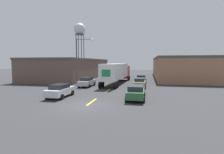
{
  "coord_description": "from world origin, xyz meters",
  "views": [
    {
      "loc": [
        5.58,
        -15.45,
        4.06
      ],
      "look_at": [
        0.07,
        11.47,
        1.74
      ],
      "focal_mm": 28.0,
      "sensor_mm": 36.0,
      "label": 1
    }
  ],
  "objects_px": {
    "parked_car_left_near": "(60,90)",
    "street_lamp": "(79,58)",
    "parked_car_left_far": "(87,82)",
    "parked_car_right_near": "(136,92)",
    "water_tower": "(80,30)",
    "parked_car_right_far": "(141,79)",
    "parked_car_right_mid": "(140,83)",
    "semi_truck": "(117,72)"
  },
  "relations": [
    {
      "from": "water_tower",
      "to": "street_lamp",
      "type": "relative_size",
      "value": 2.49
    },
    {
      "from": "parked_car_left_far",
      "to": "semi_truck",
      "type": "bearing_deg",
      "value": 50.29
    },
    {
      "from": "parked_car_right_mid",
      "to": "street_lamp",
      "type": "xyz_separation_m",
      "value": [
        -10.44,
        0.17,
        3.94
      ]
    },
    {
      "from": "parked_car_left_near",
      "to": "water_tower",
      "type": "bearing_deg",
      "value": 109.38
    },
    {
      "from": "semi_truck",
      "to": "parked_car_right_mid",
      "type": "xyz_separation_m",
      "value": [
        4.43,
        -4.54,
        -1.5
      ]
    },
    {
      "from": "parked_car_right_mid",
      "to": "water_tower",
      "type": "relative_size",
      "value": 0.21
    },
    {
      "from": "semi_truck",
      "to": "parked_car_right_near",
      "type": "distance_m",
      "value": 14.61
    },
    {
      "from": "parked_car_right_far",
      "to": "parked_car_left_near",
      "type": "bearing_deg",
      "value": -117.84
    },
    {
      "from": "parked_car_right_mid",
      "to": "semi_truck",
      "type": "bearing_deg",
      "value": 134.29
    },
    {
      "from": "parked_car_left_near",
      "to": "parked_car_right_mid",
      "type": "xyz_separation_m",
      "value": [
        8.73,
        9.75,
        0.0
      ]
    },
    {
      "from": "parked_car_right_mid",
      "to": "water_tower",
      "type": "bearing_deg",
      "value": 122.94
    },
    {
      "from": "parked_car_left_far",
      "to": "parked_car_left_near",
      "type": "relative_size",
      "value": 1.0
    },
    {
      "from": "parked_car_left_far",
      "to": "parked_car_right_far",
      "type": "bearing_deg",
      "value": 40.37
    },
    {
      "from": "semi_truck",
      "to": "parked_car_right_far",
      "type": "xyz_separation_m",
      "value": [
        4.43,
        2.24,
        -1.5
      ]
    },
    {
      "from": "parked_car_right_near",
      "to": "water_tower",
      "type": "distance_m",
      "value": 59.31
    },
    {
      "from": "parked_car_right_far",
      "to": "parked_car_left_far",
      "type": "bearing_deg",
      "value": -139.63
    },
    {
      "from": "parked_car_right_near",
      "to": "parked_car_right_far",
      "type": "xyz_separation_m",
      "value": [
        0.0,
        16.09,
        0.0
      ]
    },
    {
      "from": "parked_car_left_far",
      "to": "parked_car_right_near",
      "type": "distance_m",
      "value": 12.3
    },
    {
      "from": "parked_car_right_near",
      "to": "street_lamp",
      "type": "height_order",
      "value": "street_lamp"
    },
    {
      "from": "semi_truck",
      "to": "water_tower",
      "type": "distance_m",
      "value": 45.3
    },
    {
      "from": "parked_car_right_near",
      "to": "parked_car_right_far",
      "type": "relative_size",
      "value": 1.0
    },
    {
      "from": "semi_truck",
      "to": "parked_car_right_far",
      "type": "height_order",
      "value": "semi_truck"
    },
    {
      "from": "parked_car_left_far",
      "to": "parked_car_left_near",
      "type": "distance_m",
      "value": 9.1
    },
    {
      "from": "semi_truck",
      "to": "parked_car_left_near",
      "type": "bearing_deg",
      "value": -104.02
    },
    {
      "from": "parked_car_left_far",
      "to": "parked_car_left_near",
      "type": "bearing_deg",
      "value": -90.0
    },
    {
      "from": "parked_car_right_near",
      "to": "water_tower",
      "type": "bearing_deg",
      "value": 117.84
    },
    {
      "from": "parked_car_left_near",
      "to": "street_lamp",
      "type": "distance_m",
      "value": 10.81
    },
    {
      "from": "parked_car_right_mid",
      "to": "water_tower",
      "type": "distance_m",
      "value": 51.64
    },
    {
      "from": "parked_car_right_near",
      "to": "parked_car_left_near",
      "type": "height_order",
      "value": "same"
    },
    {
      "from": "parked_car_right_far",
      "to": "street_lamp",
      "type": "distance_m",
      "value": 12.97
    },
    {
      "from": "parked_car_left_near",
      "to": "street_lamp",
      "type": "height_order",
      "value": "street_lamp"
    },
    {
      "from": "parked_car_right_near",
      "to": "semi_truck",
      "type": "bearing_deg",
      "value": 107.73
    },
    {
      "from": "street_lamp",
      "to": "parked_car_left_far",
      "type": "bearing_deg",
      "value": -25.33
    },
    {
      "from": "parked_car_left_far",
      "to": "parked_car_right_mid",
      "type": "relative_size",
      "value": 1.0
    },
    {
      "from": "parked_car_right_mid",
      "to": "street_lamp",
      "type": "bearing_deg",
      "value": 179.07
    },
    {
      "from": "parked_car_left_near",
      "to": "street_lamp",
      "type": "xyz_separation_m",
      "value": [
        -1.71,
        9.91,
        3.94
      ]
    },
    {
      "from": "parked_car_left_near",
      "to": "parked_car_right_far",
      "type": "height_order",
      "value": "same"
    },
    {
      "from": "parked_car_left_far",
      "to": "parked_car_right_far",
      "type": "height_order",
      "value": "same"
    },
    {
      "from": "parked_car_left_far",
      "to": "parked_car_right_far",
      "type": "xyz_separation_m",
      "value": [
        8.73,
        7.42,
        0.0
      ]
    },
    {
      "from": "parked_car_right_near",
      "to": "water_tower",
      "type": "height_order",
      "value": "water_tower"
    },
    {
      "from": "parked_car_right_near",
      "to": "parked_car_right_far",
      "type": "bearing_deg",
      "value": 90.0
    },
    {
      "from": "parked_car_right_near",
      "to": "parked_car_right_far",
      "type": "height_order",
      "value": "same"
    }
  ]
}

